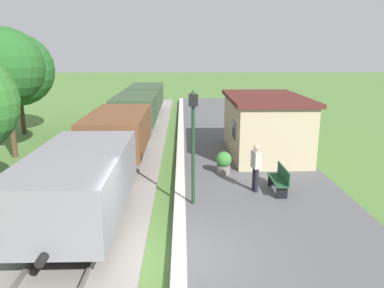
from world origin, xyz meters
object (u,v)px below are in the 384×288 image
person_waiting (256,166)px  lamp_post_near (193,127)px  freight_train (129,121)px  bench_near_hut (280,179)px  potted_planter (224,162)px  station_hut (264,125)px  tree_trackside_far (4,67)px  tree_field_left (17,70)px

person_waiting → lamp_post_near: size_ratio=0.46×
freight_train → bench_near_hut: bearing=-50.3°
lamp_post_near → potted_planter: bearing=66.1°
freight_train → station_hut: (6.80, -2.60, 0.26)m
bench_near_hut → tree_trackside_far: size_ratio=0.24×
tree_field_left → tree_trackside_far: bearing=-71.9°
tree_trackside_far → station_hut: bearing=-2.5°
bench_near_hut → lamp_post_near: size_ratio=0.41×
bench_near_hut → potted_planter: size_ratio=1.64×
potted_planter → lamp_post_near: (-1.31, -2.97, 2.08)m
station_hut → bench_near_hut: 5.09m
bench_near_hut → potted_planter: bearing=130.7°
station_hut → potted_planter: (-2.25, -2.94, -0.93)m
lamp_post_near → tree_field_left: (-10.24, 11.61, 1.15)m
bench_near_hut → tree_field_left: bearing=141.3°
potted_planter → tree_field_left: tree_field_left is taller
lamp_post_near → tree_trackside_far: (-8.55, 6.45, 1.55)m
station_hut → person_waiting: (-1.34, -4.88, -0.47)m
station_hut → person_waiting: station_hut is taller
tree_trackside_far → tree_field_left: (-1.69, 5.16, -0.40)m
freight_train → person_waiting: (5.45, -7.48, -0.21)m
freight_train → lamp_post_near: 9.21m
bench_near_hut → tree_trackside_far: bearing=154.6°
potted_planter → lamp_post_near: lamp_post_near is taller
person_waiting → tree_field_left: size_ratio=0.28×
bench_near_hut → person_waiting: 0.96m
freight_train → tree_field_left: 8.07m
freight_train → station_hut: size_ratio=4.48×
freight_train → potted_planter: 7.20m
lamp_post_near → station_hut: bearing=58.9°
potted_planter → tree_trackside_far: tree_trackside_far is taller
station_hut → potted_planter: size_ratio=6.33×
bench_near_hut → lamp_post_near: lamp_post_near is taller
lamp_post_near → tree_trackside_far: size_ratio=0.60×
freight_train → tree_trackside_far: (-5.31, -2.06, 2.95)m
lamp_post_near → tree_field_left: size_ratio=0.60×
freight_train → tree_field_left: tree_field_left is taller
tree_field_left → potted_planter: bearing=-36.8°
bench_near_hut → lamp_post_near: (-3.06, -0.94, 2.08)m
bench_near_hut → lamp_post_near: 3.82m
tree_field_left → lamp_post_near: bearing=-48.6°
person_waiting → potted_planter: (-0.91, 1.94, -0.46)m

